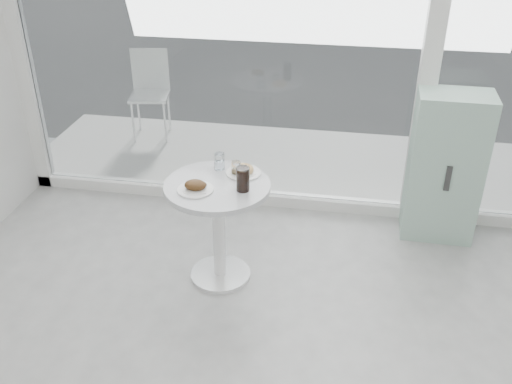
% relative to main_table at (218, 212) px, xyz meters
% --- Properties ---
extents(room_shell, '(6.00, 6.00, 6.00)m').
position_rel_main_table_xyz_m(room_shell, '(0.50, -2.46, 1.36)').
color(room_shell, white).
rests_on(room_shell, ground).
extents(storefront, '(5.00, 0.14, 3.00)m').
position_rel_main_table_xyz_m(storefront, '(0.57, 1.10, 1.16)').
color(storefront, white).
rests_on(storefront, ground).
extents(main_table, '(0.72, 0.72, 0.77)m').
position_rel_main_table_xyz_m(main_table, '(0.00, 0.00, 0.00)').
color(main_table, white).
rests_on(main_table, ground).
extents(patio_deck, '(5.60, 1.60, 0.05)m').
position_rel_main_table_xyz_m(patio_deck, '(0.50, 1.90, -0.53)').
color(patio_deck, beige).
rests_on(patio_deck, ground).
extents(mint_cabinet, '(0.56, 0.39, 1.19)m').
position_rel_main_table_xyz_m(mint_cabinet, '(1.60, 0.88, 0.05)').
color(mint_cabinet, '#97C0AE').
rests_on(mint_cabinet, ground).
extents(patio_chair, '(0.46, 0.46, 0.92)m').
position_rel_main_table_xyz_m(patio_chair, '(-1.29, 2.31, 0.02)').
color(patio_chair, white).
rests_on(patio_chair, patio_deck).
extents(plate_fritter, '(0.24, 0.24, 0.07)m').
position_rel_main_table_xyz_m(plate_fritter, '(-0.12, -0.11, 0.25)').
color(plate_fritter, white).
rests_on(plate_fritter, main_table).
extents(plate_donut, '(0.24, 0.24, 0.06)m').
position_rel_main_table_xyz_m(plate_donut, '(0.14, 0.18, 0.24)').
color(plate_donut, white).
rests_on(plate_donut, main_table).
extents(water_tumbler_a, '(0.07, 0.07, 0.12)m').
position_rel_main_table_xyz_m(water_tumbler_a, '(-0.03, 0.22, 0.27)').
color(water_tumbler_a, white).
rests_on(water_tumbler_a, main_table).
extents(water_tumbler_b, '(0.07, 0.07, 0.11)m').
position_rel_main_table_xyz_m(water_tumbler_b, '(0.10, 0.14, 0.27)').
color(water_tumbler_b, white).
rests_on(water_tumbler_b, main_table).
extents(cola_glass, '(0.09, 0.09, 0.17)m').
position_rel_main_table_xyz_m(cola_glass, '(0.19, -0.05, 0.30)').
color(cola_glass, white).
rests_on(cola_glass, main_table).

